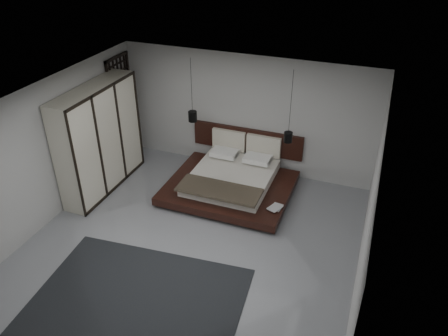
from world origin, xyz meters
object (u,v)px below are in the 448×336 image
at_px(pendant_right, 288,137).
at_px(wardrobe, 99,139).
at_px(rug, 137,301).
at_px(bed, 232,179).
at_px(lattice_screen, 123,109).
at_px(pendant_left, 193,116).

height_order(pendant_right, wardrobe, pendant_right).
bearing_deg(wardrobe, rug, -48.67).
xyz_separation_m(bed, pendant_right, (1.10, 0.41, 1.06)).
relative_size(lattice_screen, pendant_left, 1.79).
xyz_separation_m(lattice_screen, bed, (3.02, -0.54, -1.02)).
bearing_deg(pendant_right, bed, -159.45).
height_order(bed, pendant_left, pendant_left).
relative_size(pendant_left, rug, 0.43).
height_order(lattice_screen, wardrobe, lattice_screen).
height_order(lattice_screen, pendant_left, pendant_left).
xyz_separation_m(bed, pendant_left, (-1.10, 0.41, 1.19)).
xyz_separation_m(pendant_right, rug, (-1.42, -4.02, -1.34)).
xyz_separation_m(pendant_left, rug, (0.78, -4.02, -1.46)).
bearing_deg(pendant_right, pendant_left, 180.00).
bearing_deg(pendant_right, wardrobe, -162.28).
bearing_deg(rug, lattice_screen, 123.08).
relative_size(bed, rug, 0.80).
relative_size(lattice_screen, bed, 0.97).
bearing_deg(lattice_screen, rug, -56.92).
bearing_deg(bed, pendant_left, 159.45).
distance_m(lattice_screen, pendant_right, 4.12).
height_order(pendant_right, rug, pendant_right).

